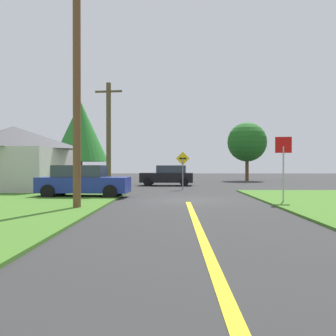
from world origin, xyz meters
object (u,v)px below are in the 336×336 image
(parked_car_near_building, at_px, (83,181))
(utility_pole_mid, at_px, (109,135))
(direction_sign, at_px, (183,166))
(pine_tree_center, at_px, (81,131))
(barn, at_px, (13,158))
(oak_tree_left, at_px, (247,142))
(car_approaching_junction, at_px, (168,176))
(utility_pole_near, at_px, (77,77))
(stop_sign, at_px, (283,157))

(parked_car_near_building, relative_size, utility_pole_mid, 0.65)
(direction_sign, height_order, pine_tree_center, pine_tree_center)
(barn, bearing_deg, pine_tree_center, 70.47)
(direction_sign, distance_m, oak_tree_left, 16.42)
(car_approaching_junction, xyz_separation_m, utility_pole_near, (-3.06, -16.29, 4.03))
(utility_pole_mid, bearing_deg, oak_tree_left, 51.23)
(parked_car_near_building, distance_m, car_approaching_junction, 11.96)
(parked_car_near_building, bearing_deg, utility_pole_mid, 90.27)
(stop_sign, distance_m, oak_tree_left, 23.58)
(pine_tree_center, bearing_deg, stop_sign, -50.58)
(parked_car_near_building, relative_size, car_approaching_junction, 1.06)
(parked_car_near_building, relative_size, utility_pole_near, 0.49)
(stop_sign, xyz_separation_m, car_approaching_junction, (-5.14, 13.89, -1.15))
(direction_sign, height_order, barn, barn)
(pine_tree_center, xyz_separation_m, barn, (-2.57, -7.25, -2.43))
(car_approaching_junction, distance_m, utility_pole_mid, 7.30)
(car_approaching_junction, bearing_deg, parked_car_near_building, 73.10)
(parked_car_near_building, bearing_deg, direction_sign, 52.73)
(parked_car_near_building, height_order, utility_pole_mid, utility_pole_mid)
(parked_car_near_building, bearing_deg, utility_pole_near, -75.30)
(utility_pole_mid, xyz_separation_m, barn, (-6.18, -0.29, -1.54))
(stop_sign, relative_size, utility_pole_near, 0.30)
(oak_tree_left, relative_size, barn, 0.85)
(direction_sign, bearing_deg, pine_tree_center, 142.20)
(utility_pole_near, relative_size, barn, 1.30)
(direction_sign, bearing_deg, utility_pole_near, -110.37)
(car_approaching_junction, height_order, utility_pole_near, utility_pole_near)
(stop_sign, relative_size, oak_tree_left, 0.46)
(car_approaching_junction, distance_m, barn, 11.65)
(stop_sign, xyz_separation_m, barn, (-15.13, 8.04, 0.13))
(oak_tree_left, xyz_separation_m, barn, (-18.19, -15.24, -2.00))
(car_approaching_junction, relative_size, direction_sign, 1.70)
(parked_car_near_building, relative_size, direction_sign, 1.81)
(car_approaching_junction, bearing_deg, utility_pole_near, 82.48)
(utility_pole_mid, bearing_deg, utility_pole_near, -86.03)
(utility_pole_near, distance_m, oak_tree_left, 28.06)
(parked_car_near_building, xyz_separation_m, direction_sign, (5.16, 6.05, 0.77))
(utility_pole_near, height_order, oak_tree_left, utility_pole_near)
(pine_tree_center, bearing_deg, car_approaching_junction, -10.67)
(car_approaching_junction, height_order, oak_tree_left, oak_tree_left)
(utility_pole_near, bearing_deg, stop_sign, 16.35)
(stop_sign, bearing_deg, pine_tree_center, -41.58)
(utility_pole_mid, bearing_deg, car_approaching_junction, 55.58)
(oak_tree_left, bearing_deg, stop_sign, -97.48)
(oak_tree_left, bearing_deg, car_approaching_junction, -131.11)
(stop_sign, bearing_deg, parked_car_near_building, -7.02)
(parked_car_near_building, height_order, direction_sign, direction_sign)
(stop_sign, height_order, parked_car_near_building, stop_sign)
(utility_pole_mid, bearing_deg, stop_sign, -42.94)
(utility_pole_near, relative_size, direction_sign, 3.72)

